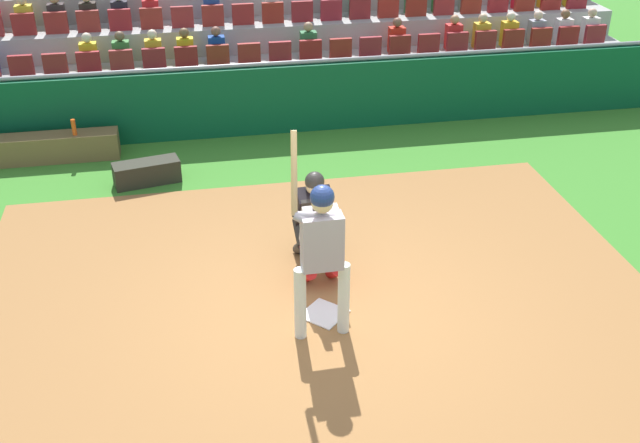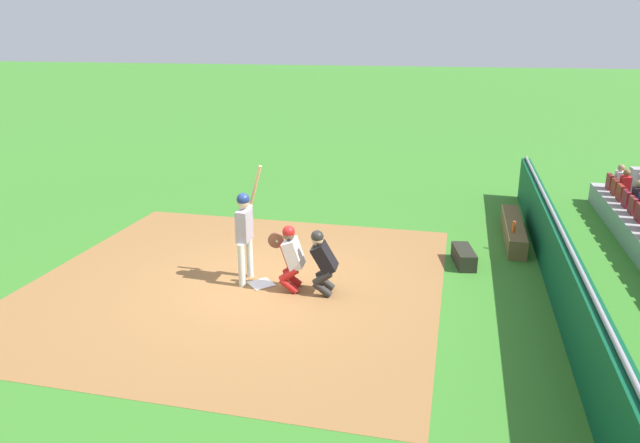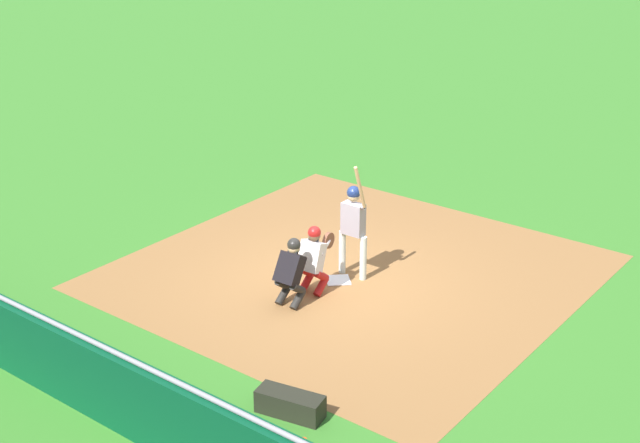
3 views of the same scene
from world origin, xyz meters
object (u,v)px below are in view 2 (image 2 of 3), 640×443
object	(u,v)px
batter_at_plate	(245,227)
dugout_bench	(513,230)
home_plate_marker	(261,284)
catcher_crouching	(290,254)
home_plate_umpire	(322,259)
water_bottle_on_bench	(514,227)
equipment_duffel_bag	(464,257)

from	to	relation	value
batter_at_plate	dugout_bench	world-z (taller)	batter_at_plate
home_plate_marker	catcher_crouching	xyz separation A→B (m)	(-0.08, -0.63, 0.71)
home_plate_umpire	dugout_bench	distance (m)	5.51
home_plate_marker	home_plate_umpire	size ratio (longest dim) A/B	0.35
home_plate_umpire	water_bottle_on_bench	bearing A→B (deg)	-48.75
equipment_duffel_bag	dugout_bench	bearing A→B (deg)	-42.23
home_plate_umpire	water_bottle_on_bench	distance (m)	4.86
home_plate_marker	equipment_duffel_bag	xyz separation A→B (m)	(2.00, -3.85, 0.16)
dugout_bench	catcher_crouching	bearing A→B (deg)	132.59
equipment_duffel_bag	water_bottle_on_bench	bearing A→B (deg)	-55.57
home_plate_umpire	dugout_bench	bearing A→B (deg)	-42.79
batter_at_plate	home_plate_marker	bearing A→B (deg)	-106.50
home_plate_marker	equipment_duffel_bag	distance (m)	4.34
catcher_crouching	water_bottle_on_bench	size ratio (longest dim) A/B	5.04
catcher_crouching	water_bottle_on_bench	world-z (taller)	catcher_crouching
catcher_crouching	equipment_duffel_bag	world-z (taller)	catcher_crouching
catcher_crouching	equipment_duffel_bag	xyz separation A→B (m)	(2.08, -3.22, -0.55)
home_plate_marker	batter_at_plate	distance (m)	1.17
catcher_crouching	water_bottle_on_bench	distance (m)	5.34
catcher_crouching	dugout_bench	xyz separation A→B (m)	(4.00, -4.36, -0.51)
batter_at_plate	dugout_bench	bearing A→B (deg)	-54.24
home_plate_umpire	catcher_crouching	bearing A→B (deg)	87.88
home_plate_marker	dugout_bench	size ratio (longest dim) A/B	0.15
home_plate_marker	batter_at_plate	world-z (taller)	batter_at_plate
home_plate_umpire	water_bottle_on_bench	xyz separation A→B (m)	(3.20, -3.65, -0.12)
batter_at_plate	equipment_duffel_bag	size ratio (longest dim) A/B	2.35
home_plate_marker	catcher_crouching	size ratio (longest dim) A/B	0.34
batter_at_plate	water_bottle_on_bench	distance (m)	6.07
batter_at_plate	dugout_bench	size ratio (longest dim) A/B	0.78
water_bottle_on_bench	equipment_duffel_bag	distance (m)	1.58
batter_at_plate	catcher_crouching	distance (m)	1.06
dugout_bench	water_bottle_on_bench	size ratio (longest dim) A/B	11.37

